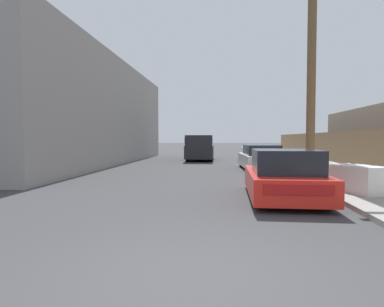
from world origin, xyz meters
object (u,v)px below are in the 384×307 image
object	(u,v)px
discarded_fridge	(358,179)
utility_pole	(312,58)
parked_sports_car_red	(284,177)
car_parked_mid	(261,158)
pickup_truck	(200,148)

from	to	relation	value
discarded_fridge	utility_pole	distance (m)	5.71
parked_sports_car_red	car_parked_mid	world-z (taller)	parked_sports_car_red
parked_sports_car_red	discarded_fridge	bearing A→B (deg)	16.98
discarded_fridge	utility_pole	world-z (taller)	utility_pole
discarded_fridge	parked_sports_car_red	xyz separation A→B (m)	(-2.12, -0.61, 0.10)
parked_sports_car_red	utility_pole	xyz separation A→B (m)	(1.77, 4.49, 4.07)
parked_sports_car_red	pickup_truck	bearing A→B (deg)	102.88
parked_sports_car_red	utility_pole	bearing A→B (deg)	69.46
parked_sports_car_red	car_parked_mid	xyz separation A→B (m)	(0.30, 8.49, 0.01)
car_parked_mid	pickup_truck	distance (m)	7.83
parked_sports_car_red	pickup_truck	distance (m)	15.79
discarded_fridge	pickup_truck	world-z (taller)	pickup_truck
discarded_fridge	parked_sports_car_red	distance (m)	2.20
pickup_truck	utility_pole	world-z (taller)	utility_pole
car_parked_mid	utility_pole	size ratio (longest dim) A/B	0.51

